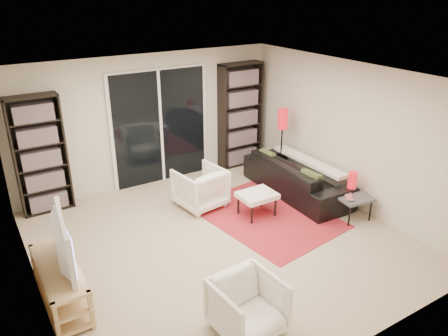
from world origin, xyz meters
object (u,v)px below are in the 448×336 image
(sofa, at_px, (297,177))
(armchair_back, at_px, (200,188))
(armchair_front, at_px, (247,306))
(side_table, at_px, (352,198))
(bookshelf_right, at_px, (240,115))
(bookshelf_left, at_px, (40,155))
(tv_stand, at_px, (60,283))
(ottoman, at_px, (257,196))
(floor_lamp, at_px, (282,126))

(sofa, bearing_deg, armchair_back, 76.00)
(sofa, distance_m, armchair_front, 3.56)
(armchair_front, height_order, side_table, armchair_front)
(bookshelf_right, bearing_deg, bookshelf_left, 180.00)
(side_table, bearing_deg, tv_stand, 175.15)
(armchair_back, xyz_separation_m, side_table, (1.87, -1.64, 0.02))
(sofa, bearing_deg, armchair_front, 132.65)
(ottoman, bearing_deg, sofa, 15.27)
(tv_stand, relative_size, ottoman, 2.28)
(sofa, relative_size, armchair_front, 3.13)
(bookshelf_left, height_order, sofa, bookshelf_left)
(bookshelf_left, bearing_deg, armchair_back, -28.73)
(tv_stand, relative_size, sofa, 0.61)
(armchair_front, xyz_separation_m, side_table, (2.84, 1.17, 0.04))
(armchair_back, relative_size, floor_lamp, 0.54)
(bookshelf_left, xyz_separation_m, armchair_back, (2.23, -1.22, -0.63))
(armchair_back, height_order, floor_lamp, floor_lamp)
(sofa, distance_m, floor_lamp, 1.00)
(bookshelf_right, height_order, armchair_back, bookshelf_right)
(armchair_back, height_order, ottoman, armchair_back)
(tv_stand, distance_m, armchair_back, 2.88)
(floor_lamp, bearing_deg, bookshelf_left, 165.62)
(bookshelf_left, height_order, tv_stand, bookshelf_left)
(tv_stand, distance_m, side_table, 4.47)
(armchair_front, bearing_deg, ottoman, 48.14)
(sofa, bearing_deg, floor_lamp, -11.43)
(bookshelf_right, bearing_deg, tv_stand, -149.38)
(bookshelf_left, bearing_deg, armchair_front, -72.69)
(armchair_front, bearing_deg, side_table, 18.53)
(bookshelf_right, xyz_separation_m, floor_lamp, (0.24, -1.05, 0.01))
(ottoman, distance_m, side_table, 1.52)
(ottoman, relative_size, side_table, 1.00)
(bookshelf_right, relative_size, sofa, 0.96)
(sofa, height_order, floor_lamp, floor_lamp)
(bookshelf_left, distance_m, sofa, 4.34)
(sofa, xyz_separation_m, armchair_back, (-1.71, 0.48, 0.02))
(bookshelf_right, relative_size, armchair_back, 2.80)
(sofa, bearing_deg, bookshelf_left, 68.25)
(armchair_front, bearing_deg, tv_stand, 132.29)
(bookshelf_right, relative_size, armchair_front, 2.99)
(armchair_back, bearing_deg, bookshelf_right, -151.17)
(bookshelf_right, bearing_deg, floor_lamp, -77.22)
(ottoman, bearing_deg, tv_stand, -171.27)
(side_table, relative_size, floor_lamp, 0.42)
(bookshelf_right, height_order, sofa, bookshelf_right)
(bookshelf_left, xyz_separation_m, floor_lamp, (4.09, -1.05, 0.09))
(armchair_back, relative_size, ottoman, 1.28)
(sofa, distance_m, ottoman, 1.13)
(tv_stand, xyz_separation_m, ottoman, (3.20, 0.49, 0.08))
(tv_stand, relative_size, side_table, 2.29)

